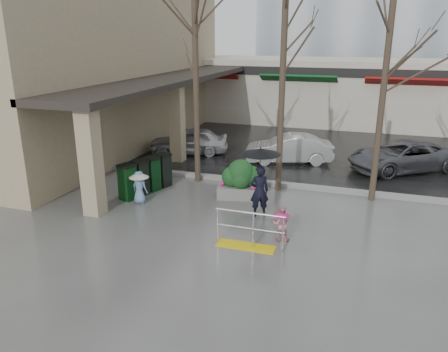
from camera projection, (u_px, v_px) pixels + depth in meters
The scene contains 20 objects.
ground at pixel (215, 223), 13.31m from camera, with size 120.00×120.00×0.00m, color #51514F.
street_asphalt at pixel (312, 110), 33.17m from camera, with size 120.00×36.00×0.01m, color black.
curb at pixel (250, 181), 16.90m from camera, with size 120.00×0.30×0.15m, color gray.
near_building at pixel (100, 65), 22.00m from camera, with size 6.00×18.00×8.00m, color tan.
canopy_slab at pixel (176, 75), 20.85m from camera, with size 2.80×18.00×0.25m, color #2D2823.
pillar_front at pixel (91, 161), 13.49m from camera, with size 0.55×0.55×3.50m, color tan.
pillar_back at pixel (177, 123), 19.36m from camera, with size 0.55×0.55×3.50m, color tan.
storefront_row at pixel (336, 91), 28.31m from camera, with size 34.00×6.74×4.00m.
handrail at pixel (248, 234), 11.70m from camera, with size 1.90×0.50×1.03m.
tree_west at pixel (195, 46), 15.59m from camera, with size 3.20×3.20×6.80m.
tree_midwest at pixel (284, 42), 14.59m from camera, with size 3.20×3.20×7.00m.
tree_mideast at pixel (387, 55), 13.71m from camera, with size 3.20×3.20×6.50m.
woman at pixel (260, 175), 13.43m from camera, with size 1.26×1.26×2.25m.
child_pink at pixel (281, 222), 12.03m from camera, with size 0.57×0.51×1.01m.
child_blue at pixel (139, 184), 14.72m from camera, with size 0.68×0.68×1.14m.
planter at pixel (241, 180), 15.21m from camera, with size 1.71×1.08×1.39m.
news_boxes at pixel (146, 176), 15.73m from camera, with size 1.17×2.31×1.26m.
car_a at pixel (189, 141), 20.88m from camera, with size 1.49×3.70×1.26m, color #B1B1B6.
car_b at pixel (289, 149), 19.46m from camera, with size 1.33×3.82×1.26m, color silver.
car_c at pixel (402, 156), 18.28m from camera, with size 2.09×4.53×1.26m, color #53555B.
Camera 1 is at (4.10, -11.51, 5.47)m, focal length 35.00 mm.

